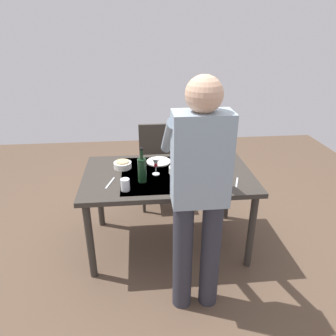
{
  "coord_description": "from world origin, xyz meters",
  "views": [
    {
      "loc": [
        0.24,
        2.47,
        1.94
      ],
      "look_at": [
        0.0,
        0.0,
        0.8
      ],
      "focal_mm": 33.59,
      "sensor_mm": 36.0,
      "label": 1
    }
  ],
  "objects": [
    {
      "name": "person_server",
      "position": [
        -0.13,
        0.71,
        0.96
      ],
      "size": [
        0.42,
        0.61,
        1.69
      ],
      "color": "#2D2D38",
      "rests_on": "ground_plane"
    },
    {
      "name": "dinner_plate_near",
      "position": [
        0.06,
        -0.25,
        0.76
      ],
      "size": [
        0.23,
        0.23,
        0.01
      ],
      "primitive_type": "cylinder",
      "color": "white",
      "rests_on": "dining_table"
    },
    {
      "name": "wine_glass_left",
      "position": [
        0.11,
        0.01,
        0.85
      ],
      "size": [
        0.07,
        0.07,
        0.15
      ],
      "color": "white",
      "rests_on": "dining_table"
    },
    {
      "name": "dining_table",
      "position": [
        0.0,
        0.0,
        0.67
      ],
      "size": [
        1.47,
        0.89,
        0.75
      ],
      "color": "#332D28",
      "rests_on": "ground_plane"
    },
    {
      "name": "water_cup_near_left",
      "position": [
        -0.27,
        -0.31,
        0.8
      ],
      "size": [
        0.07,
        0.07,
        0.1
      ],
      "primitive_type": "cylinder",
      "color": "silver",
      "rests_on": "dining_table"
    },
    {
      "name": "chair_near",
      "position": [
        0.04,
        -0.83,
        0.53
      ],
      "size": [
        0.4,
        0.4,
        0.91
      ],
      "color": "black",
      "rests_on": "ground_plane"
    },
    {
      "name": "wine_bottle",
      "position": [
        0.23,
        0.13,
        0.86
      ],
      "size": [
        0.07,
        0.07,
        0.3
      ],
      "color": "black",
      "rests_on": "dining_table"
    },
    {
      "name": "table_fork",
      "position": [
        -0.55,
        0.24,
        0.75
      ],
      "size": [
        0.08,
        0.17,
        0.0
      ],
      "primitive_type": "cube",
      "rotation": [
        0.0,
        0.0,
        -0.36
      ],
      "color": "silver",
      "rests_on": "dining_table"
    },
    {
      "name": "water_cup_near_right",
      "position": [
        0.36,
        0.28,
        0.8
      ],
      "size": [
        0.07,
        0.07,
        0.1
      ],
      "primitive_type": "cylinder",
      "color": "silver",
      "rests_on": "dining_table"
    },
    {
      "name": "ground_plane",
      "position": [
        0.0,
        0.0,
        0.0
      ],
      "size": [
        6.0,
        6.0,
        0.0
      ],
      "primitive_type": "plane",
      "color": "brown"
    },
    {
      "name": "side_bowl_salad",
      "position": [
        -0.1,
        -0.0,
        0.78
      ],
      "size": [
        0.18,
        0.18,
        0.07
      ],
      "color": "white",
      "rests_on": "dining_table"
    },
    {
      "name": "dinner_plate_far",
      "position": [
        -0.14,
        0.29,
        0.76
      ],
      "size": [
        0.23,
        0.23,
        0.01
      ],
      "primitive_type": "cylinder",
      "color": "white",
      "rests_on": "dining_table"
    },
    {
      "name": "serving_bowl_pasta",
      "position": [
        -0.37,
        -0.05,
        0.78
      ],
      "size": [
        0.3,
        0.3,
        0.07
      ],
      "color": "white",
      "rests_on": "dining_table"
    },
    {
      "name": "table_knife",
      "position": [
        0.49,
        0.14,
        0.75
      ],
      "size": [
        0.07,
        0.2,
        0.0
      ],
      "primitive_type": "cube",
      "rotation": [
        0.0,
        0.0,
        -0.29
      ],
      "color": "silver",
      "rests_on": "dining_table"
    },
    {
      "name": "side_bowl_bread",
      "position": [
        0.4,
        -0.15,
        0.78
      ],
      "size": [
        0.16,
        0.16,
        0.07
      ],
      "color": "white",
      "rests_on": "dining_table"
    }
  ]
}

